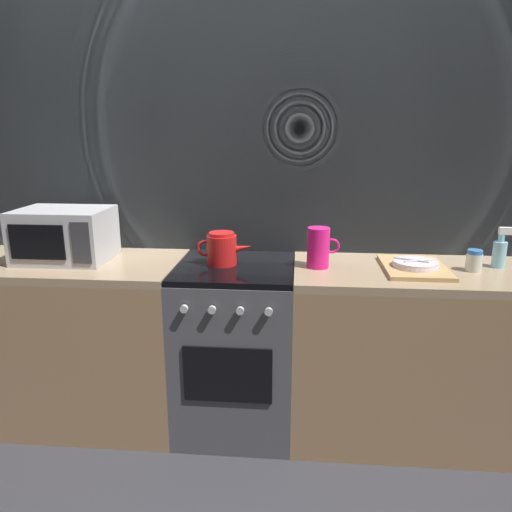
# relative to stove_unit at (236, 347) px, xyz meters

# --- Properties ---
(ground_plane) EXTENTS (8.00, 8.00, 0.00)m
(ground_plane) POSITION_rel_stove_unit_xyz_m (0.00, 0.00, -0.45)
(ground_plane) COLOR #2D2D33
(back_wall) EXTENTS (3.60, 0.05, 2.40)m
(back_wall) POSITION_rel_stove_unit_xyz_m (0.00, 0.32, 0.75)
(back_wall) COLOR gray
(back_wall) RESTS_ON ground_plane
(counter_left) EXTENTS (1.20, 0.60, 0.90)m
(counter_left) POSITION_rel_stove_unit_xyz_m (-0.90, 0.00, 0.00)
(counter_left) COLOR #997251
(counter_left) RESTS_ON ground_plane
(stove_unit) EXTENTS (0.60, 0.63, 0.90)m
(stove_unit) POSITION_rel_stove_unit_xyz_m (0.00, 0.00, 0.00)
(stove_unit) COLOR #4C4C51
(stove_unit) RESTS_ON ground_plane
(counter_right) EXTENTS (1.20, 0.60, 0.90)m
(counter_right) POSITION_rel_stove_unit_xyz_m (0.90, 0.00, 0.00)
(counter_right) COLOR #997251
(counter_right) RESTS_ON ground_plane
(microwave) EXTENTS (0.46, 0.35, 0.27)m
(microwave) POSITION_rel_stove_unit_xyz_m (-0.89, 0.02, 0.59)
(microwave) COLOR #B2B2B7
(microwave) RESTS_ON counter_left
(kettle) EXTENTS (0.28, 0.15, 0.17)m
(kettle) POSITION_rel_stove_unit_xyz_m (-0.07, 0.01, 0.53)
(kettle) COLOR red
(kettle) RESTS_ON stove_unit
(pitcher) EXTENTS (0.16, 0.11, 0.20)m
(pitcher) POSITION_rel_stove_unit_xyz_m (0.42, 0.00, 0.55)
(pitcher) COLOR #E5197A
(pitcher) RESTS_ON counter_right
(dish_pile) EXTENTS (0.30, 0.40, 0.06)m
(dish_pile) POSITION_rel_stove_unit_xyz_m (0.89, -0.00, 0.47)
(dish_pile) COLOR tan
(dish_pile) RESTS_ON counter_right
(spice_jar) EXTENTS (0.08, 0.08, 0.10)m
(spice_jar) POSITION_rel_stove_unit_xyz_m (1.16, 0.00, 0.50)
(spice_jar) COLOR silver
(spice_jar) RESTS_ON counter_right
(spray_bottle) EXTENTS (0.08, 0.06, 0.20)m
(spray_bottle) POSITION_rel_stove_unit_xyz_m (1.31, 0.08, 0.53)
(spray_bottle) COLOR #8CCCE5
(spray_bottle) RESTS_ON counter_right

